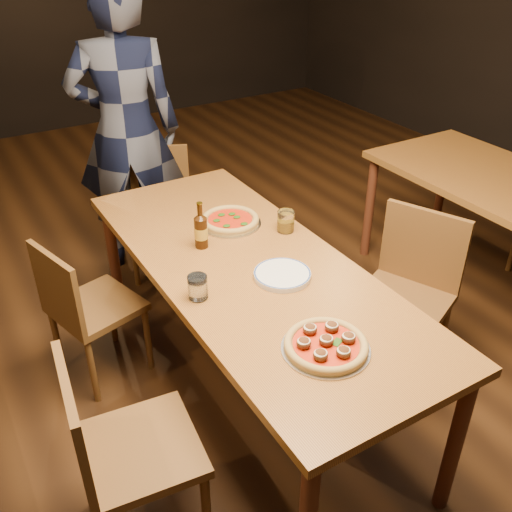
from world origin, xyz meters
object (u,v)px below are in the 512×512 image
chair_main_nw (140,448)px  plate_stack (282,275)px  chair_end (160,213)px  pizza_meatball (326,345)px  chair_main_e (402,301)px  beer_bottle (201,232)px  diner (126,131)px  table_main (250,278)px  pizza_margherita (230,220)px  water_glass (198,287)px  amber_glass (286,221)px  chair_main_sw (96,305)px

chair_main_nw → plate_stack: 0.88m
chair_end → pizza_meatball: chair_end is taller
chair_main_e → beer_bottle: (-0.82, 0.49, 0.38)m
beer_bottle → diner: 1.23m
table_main → beer_bottle: size_ratio=9.21×
chair_main_e → pizza_margherita: size_ratio=2.96×
chair_main_nw → water_glass: size_ratio=8.91×
beer_bottle → diner: diner is taller
chair_end → pizza_margherita: (0.03, -0.89, 0.35)m
diner → amber_glass: bearing=123.8°
chair_main_nw → plate_stack: bearing=-64.2°
chair_main_sw → water_glass: size_ratio=8.24×
water_glass → diner: 1.61m
pizza_meatball → pizza_margherita: pizza_meatball is taller
table_main → chair_main_sw: size_ratio=2.46×
pizza_meatball → plate_stack: (0.12, 0.46, -0.01)m
pizza_meatball → diner: diner is taller
chair_main_e → chair_end: chair_main_e is taller
chair_end → pizza_meatball: size_ratio=2.66×
chair_main_e → pizza_margherita: 0.92m
chair_main_nw → chair_main_e: 1.42m
chair_main_sw → pizza_meatball: 1.31m
chair_main_nw → plate_stack: (0.77, 0.27, 0.32)m
diner → chair_end: bearing=133.3°
chair_main_sw → diner: diner is taller
chair_end → amber_glass: bearing=-53.5°
pizza_margherita → plate_stack: 0.53m
chair_main_nw → pizza_meatball: bearing=-99.9°
chair_main_e → chair_main_sw: bearing=-145.3°
chair_main_nw → pizza_margherita: chair_main_nw is taller
chair_main_nw → table_main: bearing=-52.5°
chair_main_nw → plate_stack: size_ratio=3.66×
beer_bottle → diner: bearing=85.2°
plate_stack → water_glass: water_glass is taller
table_main → diner: 1.49m
table_main → chair_end: bearing=86.5°
pizza_meatball → amber_glass: size_ratio=3.09×
plate_stack → diner: diner is taller
amber_glass → beer_bottle: bearing=170.3°
water_glass → amber_glass: (0.60, 0.28, 0.00)m
chair_end → diner: bearing=137.8°
water_glass → table_main: bearing=19.2°
chair_main_nw → chair_main_sw: chair_main_nw is taller
pizza_margherita → chair_end: bearing=91.7°
chair_main_nw → water_glass: bearing=-45.2°
chair_end → pizza_meatball: bearing=-69.0°
table_main → pizza_meatball: pizza_meatball is taller
chair_main_nw → chair_main_e: bearing=-76.4°
plate_stack → amber_glass: (0.23, 0.33, 0.04)m
chair_main_nw → diner: 2.07m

